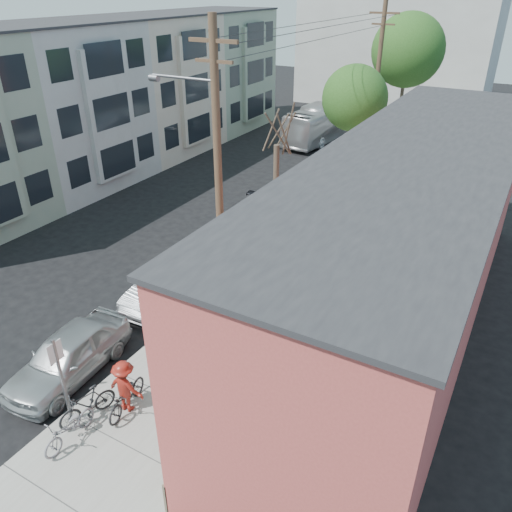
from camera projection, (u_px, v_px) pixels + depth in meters
The scene contains 27 objects.
ground at pixel (113, 323), 18.22m from camera, with size 120.00×120.00×0.00m, color black.
sidewalk at pixel (334, 231), 24.74m from camera, with size 4.50×58.00×0.15m, color #9B9990.
cafe_building at pixel (407, 244), 16.56m from camera, with size 6.60×20.20×6.61m.
apartment_row at pixel (120, 97), 31.83m from camera, with size 6.30×32.00×9.00m.
end_cap_building at pixel (397, 40), 48.21m from camera, with size 18.00×8.00×12.00m, color #ADADA8.
sign_post at pixel (61, 373), 13.23m from camera, with size 0.07×0.45×2.80m.
parking_meter_near at pixel (185, 298), 17.93m from camera, with size 0.14×0.14×1.24m.
parking_meter_far at pixel (293, 211), 24.69m from camera, with size 0.14×0.14×1.24m.
utility_pole_near at pixel (216, 163), 17.34m from camera, with size 3.57×0.28×10.00m.
utility_pole_far at pixel (377, 84), 31.04m from camera, with size 1.80×0.28×10.00m.
tree_bare at pixel (276, 202), 21.38m from camera, with size 0.24×0.24×5.01m.
tree_leafy_mid at pixel (355, 99), 27.07m from camera, with size 3.56×3.56×7.03m.
tree_leafy_far at pixel (408, 50), 34.27m from camera, with size 4.96×4.96×9.15m.
patio_chair_a at pixel (198, 432), 13.07m from camera, with size 0.50×0.50×0.88m, color #10380F, non-canonical shape.
patio_chair_b at pixel (221, 402), 14.00m from camera, with size 0.50×0.50×0.88m, color #10380F, non-canonical shape.
patron_grey at pixel (254, 324), 16.33m from camera, with size 0.71×0.47×1.95m, color gray.
patron_green at pixel (208, 392), 13.64m from camera, with size 0.93×0.72×1.91m, color #2B6C4C.
cyclist at pixel (125, 386), 13.99m from camera, with size 1.08×0.62×1.68m, color maroon.
cyclist_bike at pixel (127, 396), 14.17m from camera, with size 0.62×1.77×0.93m, color black.
parked_bike_a at pixel (87, 405), 13.82m from camera, with size 0.48×1.71×1.03m, color black.
parked_bike_b at pixel (70, 428), 13.16m from camera, with size 0.60×1.72×0.90m, color slate.
car_0 at pixel (68, 355), 15.50m from camera, with size 1.80×4.47×1.52m, color #A7ACAF.
car_1 at pixel (168, 283), 19.29m from camera, with size 1.54×4.42×1.46m, color #AAADB2.
car_2 at pixel (239, 227), 23.47m from camera, with size 2.26×5.55×1.61m, color black.
car_3 at pixel (297, 189), 28.14m from camera, with size 2.34×5.07×1.41m, color #B3B9BB.
car_4 at pixel (332, 162), 32.15m from camera, with size 1.57×4.49×1.48m, color #BABAC3.
bus at pixel (326, 121), 38.97m from camera, with size 2.35×10.03×2.79m, color silver.
Camera 1 is at (11.83, -10.28, 10.95)m, focal length 35.00 mm.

